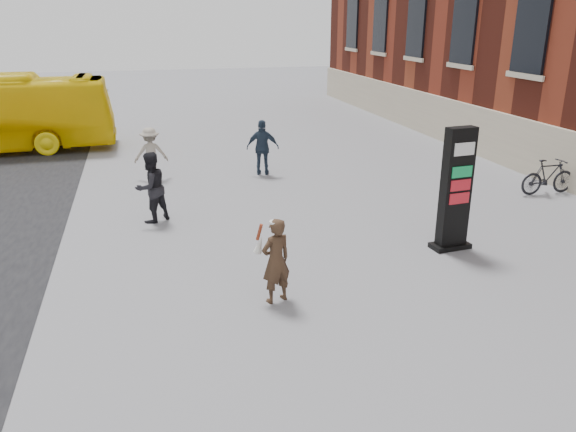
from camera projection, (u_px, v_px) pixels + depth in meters
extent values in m
plane|color=#9E9EA3|center=(328.00, 315.00, 9.99)|extent=(100.00, 100.00, 0.00)
cube|color=beige|center=(555.00, 157.00, 17.41)|extent=(0.18, 44.00, 1.80)
cube|color=black|center=(456.00, 190.00, 12.40)|extent=(0.69, 0.34, 2.79)
cube|color=black|center=(450.00, 245.00, 12.85)|extent=(0.93, 0.53, 0.11)
cube|color=white|center=(460.00, 148.00, 12.08)|extent=(0.53, 0.36, 0.28)
cube|color=#0F793F|center=(458.00, 170.00, 12.25)|extent=(0.53, 0.36, 0.25)
cube|color=maroon|center=(456.00, 183.00, 12.35)|extent=(0.53, 0.36, 0.25)
cube|color=maroon|center=(455.00, 196.00, 12.45)|extent=(0.53, 0.36, 0.25)
imported|color=#332416|center=(276.00, 261.00, 10.20)|extent=(0.69, 0.57, 1.63)
cylinder|color=white|center=(276.00, 223.00, 9.95)|extent=(0.23, 0.23, 0.05)
cone|color=white|center=(278.00, 240.00, 10.39)|extent=(0.24, 0.28, 0.39)
cylinder|color=maroon|center=(277.00, 228.00, 10.31)|extent=(0.12, 0.16, 0.34)
cone|color=white|center=(260.00, 244.00, 10.18)|extent=(0.28, 0.24, 0.39)
cylinder|color=maroon|center=(259.00, 232.00, 10.10)|extent=(0.16, 0.12, 0.34)
imported|color=black|center=(151.00, 187.00, 14.24)|extent=(1.12, 1.07, 1.82)
imported|color=#9E9483|center=(151.00, 153.00, 18.14)|extent=(1.09, 0.64, 1.66)
imported|color=#253446|center=(263.00, 148.00, 18.55)|extent=(1.15, 0.73, 1.82)
imported|color=black|center=(548.00, 177.00, 16.59)|extent=(1.78, 0.51, 1.07)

